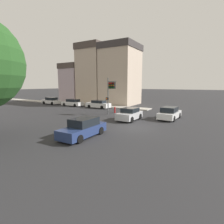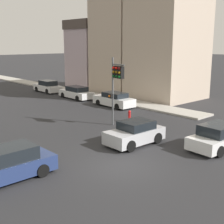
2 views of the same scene
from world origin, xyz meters
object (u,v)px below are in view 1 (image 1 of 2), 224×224
at_px(crossing_car_0, 83,128).
at_px(fire_hydrant, 115,110).
at_px(crossing_car_1, 130,114).
at_px(traffic_signal, 111,89).
at_px(parked_car_0, 98,104).
at_px(crossing_car_2, 170,113).
at_px(parked_car_2, 51,101).
at_px(parked_car_1, 73,103).

xyz_separation_m(crossing_car_0, fire_hydrant, (12.07, 3.91, -0.24)).
height_order(crossing_car_0, crossing_car_1, crossing_car_0).
bearing_deg(fire_hydrant, crossing_car_0, -162.07).
bearing_deg(crossing_car_1, fire_hydrant, -130.87).
bearing_deg(traffic_signal, fire_hydrant, -160.15).
relative_size(traffic_signal, parked_car_0, 1.13).
height_order(crossing_car_2, parked_car_0, crossing_car_2).
xyz_separation_m(parked_car_2, fire_hydrant, (-3.18, -17.96, -0.23)).
distance_m(crossing_car_1, crossing_car_2, 5.11).
bearing_deg(crossing_car_2, crossing_car_1, 131.24).
distance_m(traffic_signal, parked_car_2, 19.24).
bearing_deg(parked_car_2, traffic_signal, 166.51).
distance_m(traffic_signal, parked_car_0, 8.21).
relative_size(traffic_signal, crossing_car_0, 1.16).
xyz_separation_m(crossing_car_0, parked_car_2, (15.25, 21.86, -0.00)).
bearing_deg(parked_car_0, fire_hydrant, 149.65).
bearing_deg(parked_car_2, crossing_car_0, 146.91).
distance_m(traffic_signal, crossing_car_0, 11.23).
height_order(crossing_car_1, parked_car_0, crossing_car_1).
xyz_separation_m(parked_car_0, parked_car_1, (-0.10, 6.26, -0.02)).
bearing_deg(fire_hydrant, parked_car_2, 79.97).
height_order(crossing_car_1, fire_hydrant, crossing_car_1).
bearing_deg(traffic_signal, crossing_car_0, 27.30).
xyz_separation_m(crossing_car_1, parked_car_0, (7.10, 9.63, -0.03)).
height_order(crossing_car_2, parked_car_1, crossing_car_2).
xyz_separation_m(traffic_signal, parked_car_1, (4.96, 11.98, -3.04)).
bearing_deg(crossing_car_0, fire_hydrant, -162.65).
distance_m(traffic_signal, crossing_car_1, 5.32).
relative_size(crossing_car_1, parked_car_0, 0.84).
bearing_deg(crossing_car_0, parked_car_1, -135.00).
bearing_deg(parked_car_1, parked_car_2, 0.34).
height_order(traffic_signal, crossing_car_0, traffic_signal).
relative_size(crossing_car_0, parked_car_1, 0.96).
xyz_separation_m(crossing_car_1, parked_car_2, (7.05, 22.24, 0.01)).
distance_m(parked_car_0, fire_hydrant, 6.25).
distance_m(crossing_car_0, parked_car_2, 26.65).
distance_m(parked_car_0, parked_car_1, 6.26).
bearing_deg(fire_hydrant, traffic_signal, -168.42).
bearing_deg(parked_car_2, fire_hydrant, 171.77).
bearing_deg(parked_car_0, traffic_signal, 139.28).
xyz_separation_m(traffic_signal, crossing_car_2, (1.12, -7.92, -2.98)).
bearing_deg(parked_car_1, crossing_car_2, 169.85).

